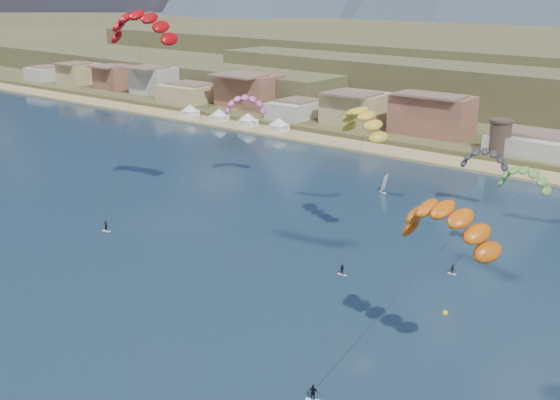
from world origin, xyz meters
name	(u,v)px	position (x,y,z in m)	size (l,w,h in m)	color
ground	(121,340)	(0.00, 0.00, 0.00)	(2400.00, 2400.00, 0.00)	#0D1F31
beach	(466,164)	(0.00, 106.00, 0.25)	(2200.00, 12.00, 0.90)	tan
town	(360,106)	(-40.00, 122.00, 8.00)	(400.00, 24.00, 12.00)	beige
watchtower	(500,136)	(5.00, 114.00, 6.37)	(5.82, 5.82, 8.60)	#47382D
beach_tents	(233,114)	(-76.25, 106.00, 3.71)	(43.40, 6.40, 5.00)	white
kitesurfer_red	(141,22)	(-34.56, 35.98, 35.54)	(14.63, 18.17, 39.15)	silver
kitesurfer_yellow	(364,118)	(6.99, 44.67, 21.82)	(11.72, 16.52, 25.46)	silver
kitesurfer_orange	(449,217)	(33.88, 17.22, 18.80)	(15.16, 17.14, 23.89)	silver
kitesurfer_green	(524,176)	(30.38, 52.77, 14.59)	(11.25, 11.48, 18.09)	silver
distant_kite_pink	(245,101)	(-31.96, 60.99, 18.27)	(9.70, 8.28, 21.17)	#262626
distant_kite_dark	(485,155)	(16.01, 74.82, 11.11)	(9.83, 6.80, 14.63)	#262626
windsurfer	(383,187)	(-4.66, 73.57, 1.23)	(2.37, 2.48, 3.87)	silver
buoy	(445,313)	(28.78, 31.03, 0.13)	(0.76, 0.76, 0.76)	yellow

